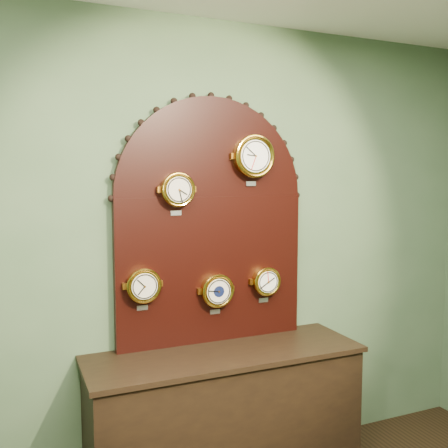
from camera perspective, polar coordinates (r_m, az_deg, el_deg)
name	(u,v)px	position (r m, az deg, el deg)	size (l,w,h in m)	color
wall_back	(208,249)	(3.16, -1.78, -2.85)	(4.00, 4.00, 0.00)	#4D6847
shop_counter	(225,421)	(3.22, 0.15, -21.41)	(1.60, 0.50, 0.80)	black
display_board	(211,214)	(3.08, -1.45, 1.18)	(1.26, 0.06, 1.53)	black
roman_clock	(177,190)	(2.94, -5.29, 3.90)	(0.20, 0.08, 0.25)	gold
arabic_clock	(254,156)	(3.12, 3.36, 7.65)	(0.27, 0.08, 0.32)	gold
hygrometer	(143,285)	(2.95, -9.11, -6.87)	(0.20, 0.08, 0.26)	gold
barometer	(217,290)	(3.10, -0.81, -7.53)	(0.21, 0.08, 0.26)	gold
tide_clock	(266,281)	(3.23, 4.76, -6.47)	(0.18, 0.08, 0.24)	gold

